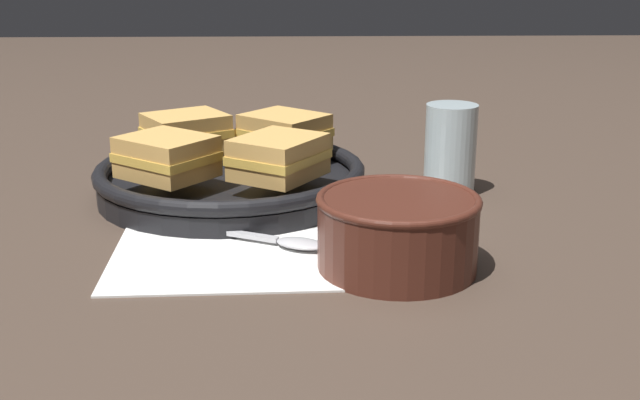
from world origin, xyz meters
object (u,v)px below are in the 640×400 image
at_px(soup_bowl, 398,228).
at_px(sandwich_near_left, 285,132).
at_px(drinking_glass, 450,150).
at_px(sandwich_far_right, 279,157).
at_px(spoon, 281,240).
at_px(sandwich_near_right, 186,132).
at_px(skillet, 230,179).
at_px(sandwich_far_left, 167,157).

height_order(soup_bowl, sandwich_near_left, sandwich_near_left).
xyz_separation_m(sandwich_near_left, drinking_glass, (0.20, -0.06, -0.01)).
relative_size(soup_bowl, sandwich_far_right, 1.21).
bearing_deg(spoon, sandwich_far_right, 116.74).
bearing_deg(sandwich_near_right, skillet, -47.06).
xyz_separation_m(sandwich_far_right, drinking_glass, (0.20, 0.07, -0.01)).
distance_m(spoon, drinking_glass, 0.27).
bearing_deg(sandwich_far_right, soup_bowl, -56.52).
height_order(skillet, sandwich_far_left, sandwich_far_left).
distance_m(soup_bowl, sandwich_near_left, 0.32).
relative_size(sandwich_far_left, drinking_glass, 1.14).
bearing_deg(sandwich_near_left, drinking_glass, -16.23).
distance_m(soup_bowl, sandwich_far_right, 0.21).
bearing_deg(drinking_glass, soup_bowl, -111.24).
xyz_separation_m(soup_bowl, spoon, (-0.11, 0.06, -0.03)).
bearing_deg(sandwich_far_right, sandwich_far_left, 177.59).
bearing_deg(skillet, sandwich_far_left, -136.05).
bearing_deg(spoon, drinking_glass, 66.74).
xyz_separation_m(sandwich_far_left, sandwich_far_right, (0.12, -0.01, 0.00)).
height_order(skillet, sandwich_near_left, sandwich_near_left).
distance_m(spoon, sandwich_far_left, 0.18).
distance_m(skillet, sandwich_far_left, 0.10).
bearing_deg(soup_bowl, spoon, 152.41).
xyz_separation_m(skillet, sandwich_near_right, (-0.06, 0.06, 0.04)).
bearing_deg(sandwich_near_left, sandwich_far_left, -137.41).
relative_size(sandwich_near_left, sandwich_far_left, 1.00).
distance_m(spoon, sandwich_near_right, 0.28).
bearing_deg(sandwich_far_left, sandwich_near_right, 87.59).
xyz_separation_m(skillet, sandwich_near_left, (0.07, 0.06, 0.04)).
distance_m(sandwich_near_left, sandwich_near_right, 0.12).
xyz_separation_m(spoon, sandwich_far_right, (-0.00, 0.11, 0.06)).
bearing_deg(sandwich_far_right, spoon, -88.23).
bearing_deg(sandwich_far_right, drinking_glass, 17.97).
bearing_deg(sandwich_far_left, skillet, 43.95).
relative_size(sandwich_near_right, sandwich_far_left, 0.99).
relative_size(sandwich_far_left, sandwich_far_right, 1.01).
bearing_deg(sandwich_near_right, sandwich_near_left, -2.41).
bearing_deg(skillet, sandwich_far_right, -47.74).
xyz_separation_m(sandwich_near_left, sandwich_far_left, (-0.13, -0.12, 0.00)).
xyz_separation_m(spoon, sandwich_near_left, (0.00, 0.24, 0.06)).
distance_m(sandwich_near_left, drinking_glass, 0.21).
relative_size(soup_bowl, spoon, 0.99).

